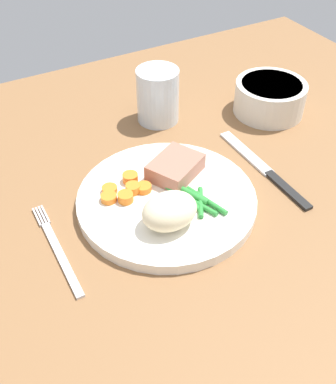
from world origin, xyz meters
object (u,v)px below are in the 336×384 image
Objects in this scene: knife at (265,170)px; water_glass at (158,99)px; dinner_plate at (168,202)px; fork at (57,249)px; salad_bowl at (270,96)px; meat_portion at (175,167)px.

water_glass reaches higher than knife.
dinner_plate is 15.87cm from fork.
fork is 32.16cm from water_glass.
water_glass is at bearing 110.11° from knife.
salad_bowl is at bearing 50.73° from knife.
fork is 32.22cm from knife.
knife is (32.22, -0.03, -0.00)cm from fork.
meat_portion is 19.76cm from fork.
knife is at bearing -129.23° from salad_bowl.
knife is 16.96cm from salad_bowl.
meat_portion is at bearing -159.55° from salad_bowl.
knife is at bearing -17.54° from meat_portion.
dinner_plate is 21.99cm from water_glass.
fork is at bearing -179.07° from dinner_plate.
dinner_plate is at bearing -154.83° from salad_bowl.
meat_portion is 0.36× the size of knife.
meat_portion is 13.95cm from knife.
water_glass is 0.76× the size of salad_bowl.
dinner_plate is 3.34× the size of meat_portion.
salad_bowl reaches higher than dinner_plate.
dinner_plate is 2.68× the size of water_glass.
water_glass is at bearing 70.43° from meat_portion.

